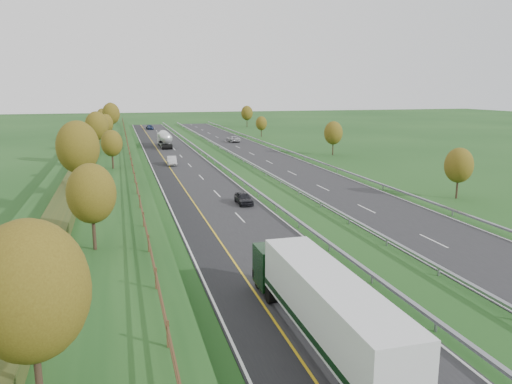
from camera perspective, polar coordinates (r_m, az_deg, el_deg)
ground at (r=82.11m, az=-2.52°, el=2.83°), size 400.00×400.00×0.00m
near_carriageway at (r=85.63m, az=-8.51°, el=3.09°), size 10.50×200.00×0.04m
far_carriageway at (r=89.09m, az=2.10°, el=3.55°), size 10.50×200.00×0.04m
hard_shoulder at (r=85.28m, az=-11.01°, el=2.97°), size 3.00×200.00×0.04m
lane_markings at (r=86.50m, az=-4.28°, el=3.29°), size 26.75×200.00×0.01m
embankment_left at (r=84.95m, az=-17.27°, el=3.29°), size 12.00×200.00×2.00m
hedge_left at (r=84.85m, az=-18.69°, el=4.25°), size 2.20×180.00×1.10m
fence_left at (r=84.29m, az=-14.29°, el=4.58°), size 0.12×189.06×1.20m
median_barrier_near at (r=86.40m, az=-4.76°, el=3.65°), size 0.32×200.00×0.71m
median_barrier_far at (r=87.48m, az=-1.47°, el=3.79°), size 0.32×200.00×0.71m
outer_barrier_far at (r=90.91m, az=5.60°, el=4.04°), size 0.32×200.00×0.71m
trees_left at (r=81.01m, az=-17.31°, el=6.73°), size 6.64×164.30×7.66m
trees_far at (r=120.40m, az=4.00°, el=7.68°), size 8.45×118.60×7.12m
box_lorry at (r=25.38m, az=7.42°, el=-12.50°), size 2.58×16.28×4.06m
road_tanker at (r=112.73m, az=-10.40°, el=6.03°), size 2.40×11.22×3.46m
car_dark_near at (r=55.73m, az=-1.42°, el=-0.70°), size 1.59×3.91×1.33m
car_silver_mid at (r=85.71m, az=-9.61°, el=3.57°), size 1.77×4.49×1.45m
car_small_far at (r=162.31m, az=-12.05°, el=7.25°), size 2.37×4.95×1.39m
car_oncoming at (r=121.44m, az=-2.63°, el=6.09°), size 2.71×5.39×1.46m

